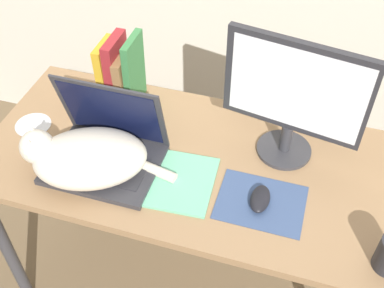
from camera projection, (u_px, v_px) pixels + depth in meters
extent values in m
cube|color=#93704C|center=(194.00, 163.00, 1.52)|extent=(1.35, 0.63, 0.03)
cylinder|color=#38383D|center=(6.00, 246.00, 1.73)|extent=(0.04, 0.04, 0.71)
cylinder|color=#38383D|center=(73.00, 147.00, 2.09)|extent=(0.04, 0.04, 0.71)
cylinder|color=#38383D|center=(371.00, 216.00, 1.83)|extent=(0.04, 0.04, 0.71)
cube|color=#2D2D33|center=(104.00, 164.00, 1.48)|extent=(0.34, 0.26, 0.02)
cube|color=#28282D|center=(102.00, 165.00, 1.46)|extent=(0.28, 0.13, 0.00)
cube|color=#2D2D33|center=(112.00, 112.00, 1.45)|extent=(0.34, 0.07, 0.25)
cube|color=#0F1433|center=(111.00, 113.00, 1.45)|extent=(0.30, 0.06, 0.22)
ellipsoid|color=beige|center=(90.00, 158.00, 1.42)|extent=(0.40, 0.34, 0.13)
sphere|color=beige|center=(37.00, 147.00, 1.41)|extent=(0.10, 0.10, 0.10)
cone|color=beige|center=(33.00, 131.00, 1.41)|extent=(0.04, 0.04, 0.03)
cone|color=beige|center=(30.00, 144.00, 1.37)|extent=(0.04, 0.04, 0.03)
cylinder|color=beige|center=(155.00, 170.00, 1.45)|extent=(0.14, 0.06, 0.03)
cylinder|color=#333338|center=(284.00, 150.00, 1.53)|extent=(0.17, 0.17, 0.01)
cylinder|color=#333338|center=(286.00, 137.00, 1.49)|extent=(0.04, 0.04, 0.10)
cube|color=#28282D|center=(296.00, 87.00, 1.35)|extent=(0.42, 0.09, 0.30)
cube|color=white|center=(296.00, 90.00, 1.35)|extent=(0.39, 0.07, 0.26)
cube|color=#384C75|center=(261.00, 202.00, 1.39)|extent=(0.25, 0.19, 0.00)
ellipsoid|color=black|center=(260.00, 199.00, 1.37)|extent=(0.06, 0.10, 0.03)
cube|color=gold|center=(107.00, 71.00, 1.65)|extent=(0.03, 0.13, 0.22)
cube|color=maroon|center=(117.00, 70.00, 1.63)|extent=(0.04, 0.14, 0.25)
cube|color=olive|center=(127.00, 78.00, 1.65)|extent=(0.04, 0.15, 0.19)
cube|color=#387A42|center=(134.00, 72.00, 1.62)|extent=(0.03, 0.14, 0.26)
cube|color=#6BBC93|center=(181.00, 182.00, 1.44)|extent=(0.21, 0.24, 0.01)
cylinder|color=silver|center=(33.00, 125.00, 1.62)|extent=(0.12, 0.12, 0.00)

